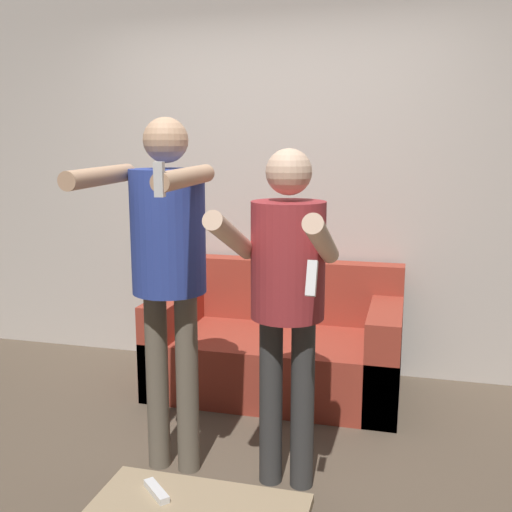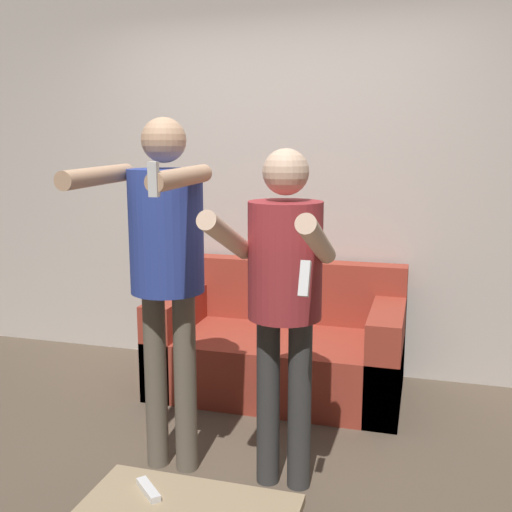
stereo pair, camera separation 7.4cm
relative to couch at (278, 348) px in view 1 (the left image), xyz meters
name	(u,v)px [view 1 (the left image)]	position (x,y,z in m)	size (l,w,h in m)	color
ground_plane	(209,475)	(-0.09, -1.14, -0.28)	(14.00, 14.00, 0.00)	brown
wall_back	(280,181)	(-0.09, 0.45, 1.07)	(6.40, 0.06, 2.70)	beige
couch	(278,348)	(0.00, 0.00, 0.00)	(1.59, 0.85, 0.81)	#9E3828
person_standing_left	(167,253)	(-0.29, -1.13, 0.83)	(0.47, 0.71, 1.73)	#6B6051
person_standing_right	(287,282)	(0.29, -1.13, 0.72)	(0.46, 0.70, 1.59)	#383838
remote_on_table	(156,491)	(-0.01, -1.93, 0.13)	(0.13, 0.13, 0.02)	white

